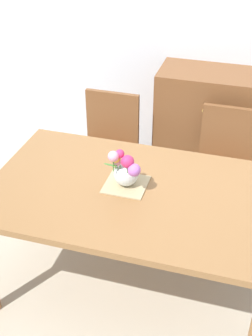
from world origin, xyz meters
name	(u,v)px	position (x,y,z in m)	size (l,w,h in m)	color
ground_plane	(133,283)	(0.00, 0.00, 0.00)	(12.00, 12.00, 0.00)	#B7AD99
back_wall	(191,7)	(0.00, 1.60, 1.40)	(7.00, 0.10, 2.80)	silver
dining_table	(134,202)	(0.00, 0.00, 0.68)	(1.70, 1.05, 0.76)	olive
chair_left	(109,143)	(-0.45, 0.86, 0.52)	(0.42, 0.42, 0.90)	brown
chair_right	(226,161)	(0.45, 0.86, 0.52)	(0.42, 0.42, 0.90)	brown
dresser	(243,135)	(0.54, 1.33, 0.50)	(1.40, 0.47, 1.00)	brown
placemat	(126,185)	(-0.06, 0.04, 0.76)	(0.24, 0.24, 0.01)	tan
flower_vase	(125,170)	(-0.06, 0.02, 0.88)	(0.23, 0.19, 0.25)	silver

